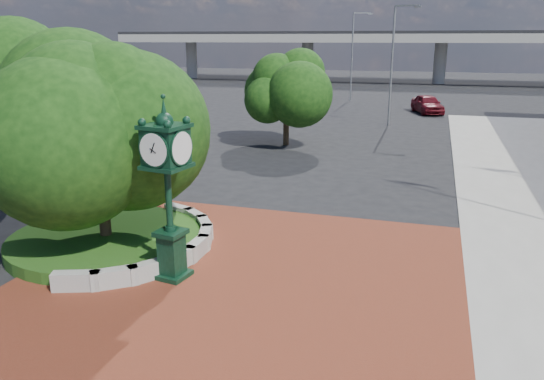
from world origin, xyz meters
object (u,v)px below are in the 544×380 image
(street_lamp_far, at_px, (354,50))
(parked_car, at_px, (427,104))
(post_clock, at_px, (168,183))
(street_lamp_near, at_px, (395,57))

(street_lamp_far, bearing_deg, parked_car, -46.68)
(parked_car, bearing_deg, post_clock, -117.85)
(street_lamp_near, bearing_deg, parked_car, 73.18)
(parked_car, xyz_separation_m, street_lamp_near, (-2.48, -8.19, 4.33))
(parked_car, distance_m, street_lamp_near, 9.59)
(post_clock, xyz_separation_m, street_lamp_far, (-2.02, 45.93, 2.56))
(parked_car, height_order, street_lamp_far, street_lamp_far)
(parked_car, relative_size, street_lamp_near, 0.55)
(post_clock, height_order, street_lamp_near, street_lamp_near)
(parked_car, distance_m, street_lamp_far, 12.52)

